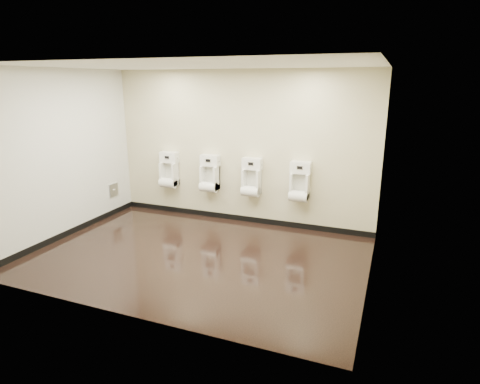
% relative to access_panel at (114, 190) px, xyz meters
% --- Properties ---
extents(ground, '(5.00, 3.50, 0.00)m').
position_rel_access_panel_xyz_m(ground, '(2.48, -1.20, -0.50)').
color(ground, black).
rests_on(ground, ground).
extents(ceiling, '(5.00, 3.50, 0.00)m').
position_rel_access_panel_xyz_m(ceiling, '(2.48, -1.20, 2.30)').
color(ceiling, silver).
extents(back_wall, '(5.00, 0.02, 2.80)m').
position_rel_access_panel_xyz_m(back_wall, '(2.48, 0.55, 0.90)').
color(back_wall, beige).
rests_on(back_wall, ground).
extents(front_wall, '(5.00, 0.02, 2.80)m').
position_rel_access_panel_xyz_m(front_wall, '(2.48, -2.95, 0.90)').
color(front_wall, beige).
rests_on(front_wall, ground).
extents(left_wall, '(0.02, 3.50, 2.80)m').
position_rel_access_panel_xyz_m(left_wall, '(-0.02, -1.20, 0.90)').
color(left_wall, beige).
rests_on(left_wall, ground).
extents(right_wall, '(0.02, 3.50, 2.80)m').
position_rel_access_panel_xyz_m(right_wall, '(4.98, -1.20, 0.90)').
color(right_wall, beige).
rests_on(right_wall, ground).
extents(tile_overlay_left, '(0.01, 3.50, 2.80)m').
position_rel_access_panel_xyz_m(tile_overlay_left, '(-0.01, -1.20, 0.90)').
color(tile_overlay_left, silver).
rests_on(tile_overlay_left, ground).
extents(skirting_back, '(5.00, 0.02, 0.10)m').
position_rel_access_panel_xyz_m(skirting_back, '(2.48, 0.54, -0.45)').
color(skirting_back, black).
rests_on(skirting_back, ground).
extents(skirting_left, '(0.02, 3.50, 0.10)m').
position_rel_access_panel_xyz_m(skirting_left, '(-0.01, -1.20, -0.45)').
color(skirting_left, black).
rests_on(skirting_left, ground).
extents(access_panel, '(0.04, 0.25, 0.25)m').
position_rel_access_panel_xyz_m(access_panel, '(0.00, 0.00, 0.00)').
color(access_panel, '#9E9EA3').
rests_on(access_panel, left_wall).
extents(urinal_0, '(0.37, 0.28, 0.69)m').
position_rel_access_panel_xyz_m(urinal_0, '(1.03, 0.43, 0.35)').
color(urinal_0, white).
rests_on(urinal_0, back_wall).
extents(urinal_1, '(0.37, 0.28, 0.69)m').
position_rel_access_panel_xyz_m(urinal_1, '(1.92, 0.43, 0.35)').
color(urinal_1, white).
rests_on(urinal_1, back_wall).
extents(urinal_2, '(0.37, 0.28, 0.69)m').
position_rel_access_panel_xyz_m(urinal_2, '(2.76, 0.43, 0.35)').
color(urinal_2, white).
rests_on(urinal_2, back_wall).
extents(urinal_3, '(0.37, 0.28, 0.69)m').
position_rel_access_panel_xyz_m(urinal_3, '(3.66, 0.43, 0.35)').
color(urinal_3, white).
rests_on(urinal_3, back_wall).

